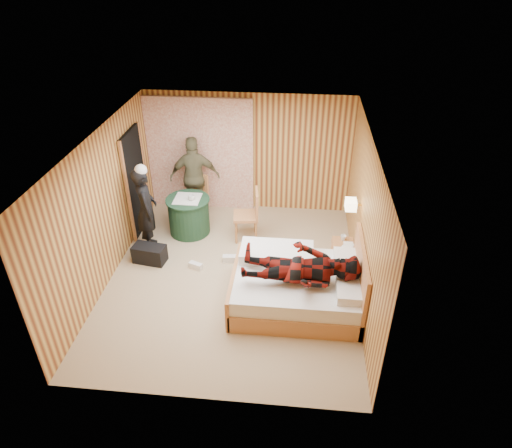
# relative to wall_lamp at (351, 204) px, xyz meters

# --- Properties ---
(floor) EXTENTS (4.20, 5.00, 0.01)m
(floor) POSITION_rel_wall_lamp_xyz_m (-1.92, -0.45, -1.30)
(floor) COLOR tan
(floor) RESTS_ON ground
(ceiling) EXTENTS (4.20, 5.00, 0.01)m
(ceiling) POSITION_rel_wall_lamp_xyz_m (-1.92, -0.45, 1.20)
(ceiling) COLOR white
(ceiling) RESTS_ON wall_back
(wall_back) EXTENTS (4.20, 0.02, 2.50)m
(wall_back) POSITION_rel_wall_lamp_xyz_m (-1.92, 2.05, -0.05)
(wall_back) COLOR #DDB254
(wall_back) RESTS_ON floor
(wall_left) EXTENTS (0.02, 5.00, 2.50)m
(wall_left) POSITION_rel_wall_lamp_xyz_m (-4.02, -0.45, -0.05)
(wall_left) COLOR #DDB254
(wall_left) RESTS_ON floor
(wall_right) EXTENTS (0.02, 5.00, 2.50)m
(wall_right) POSITION_rel_wall_lamp_xyz_m (0.18, -0.45, -0.05)
(wall_right) COLOR #DDB254
(wall_right) RESTS_ON floor
(curtain) EXTENTS (2.20, 0.08, 2.40)m
(curtain) POSITION_rel_wall_lamp_xyz_m (-2.92, 1.98, -0.10)
(curtain) COLOR white
(curtain) RESTS_ON floor
(doorway) EXTENTS (0.06, 0.90, 2.05)m
(doorway) POSITION_rel_wall_lamp_xyz_m (-3.98, 0.95, -0.28)
(doorway) COLOR black
(doorway) RESTS_ON floor
(wall_lamp) EXTENTS (0.26, 0.24, 0.16)m
(wall_lamp) POSITION_rel_wall_lamp_xyz_m (0.00, 0.00, 0.00)
(wall_lamp) COLOR gold
(wall_lamp) RESTS_ON wall_right
(bed) EXTENTS (2.01, 1.58, 1.09)m
(bed) POSITION_rel_wall_lamp_xyz_m (-0.80, -0.96, -0.98)
(bed) COLOR tan
(bed) RESTS_ON floor
(nightstand) EXTENTS (0.38, 0.52, 0.50)m
(nightstand) POSITION_rel_wall_lamp_xyz_m (-0.04, 0.01, -1.04)
(nightstand) COLOR tan
(nightstand) RESTS_ON floor
(round_table) EXTENTS (0.85, 0.85, 0.76)m
(round_table) POSITION_rel_wall_lamp_xyz_m (-2.98, 0.90, -0.92)
(round_table) COLOR #1E4226
(round_table) RESTS_ON floor
(chair_far) EXTENTS (0.56, 0.56, 0.93)m
(chair_far) POSITION_rel_wall_lamp_xyz_m (-2.95, 1.57, -0.76)
(chair_far) COLOR tan
(chair_far) RESTS_ON floor
(chair_near) EXTENTS (0.52, 0.52, 1.03)m
(chair_near) POSITION_rel_wall_lamp_xyz_m (-1.75, 0.80, -0.70)
(chair_near) COLOR tan
(chair_near) RESTS_ON floor
(duffel_bag) EXTENTS (0.62, 0.39, 0.33)m
(duffel_bag) POSITION_rel_wall_lamp_xyz_m (-3.48, -0.15, -1.14)
(duffel_bag) COLOR black
(duffel_bag) RESTS_ON floor
(sneaker_left) EXTENTS (0.29, 0.14, 0.12)m
(sneaker_left) POSITION_rel_wall_lamp_xyz_m (-2.03, -0.01, -1.24)
(sneaker_left) COLOR silver
(sneaker_left) RESTS_ON floor
(sneaker_right) EXTENTS (0.26, 0.18, 0.11)m
(sneaker_right) POSITION_rel_wall_lamp_xyz_m (-2.62, -0.27, -1.25)
(sneaker_right) COLOR silver
(sneaker_right) RESTS_ON floor
(woman_standing) EXTENTS (0.57, 0.69, 1.63)m
(woman_standing) POSITION_rel_wall_lamp_xyz_m (-3.60, 0.31, -0.49)
(woman_standing) COLOR black
(woman_standing) RESTS_ON floor
(man_at_table) EXTENTS (1.07, 0.60, 1.72)m
(man_at_table) POSITION_rel_wall_lamp_xyz_m (-2.98, 1.61, -0.44)
(man_at_table) COLOR #666344
(man_at_table) RESTS_ON floor
(man_on_bed) EXTENTS (0.86, 0.67, 1.77)m
(man_on_bed) POSITION_rel_wall_lamp_xyz_m (-0.77, -1.19, -0.33)
(man_on_bed) COLOR #610E09
(man_on_bed) RESTS_ON bed
(book_lower) EXTENTS (0.17, 0.22, 0.02)m
(book_lower) POSITION_rel_wall_lamp_xyz_m (-0.04, -0.04, -0.79)
(book_lower) COLOR silver
(book_lower) RESTS_ON nightstand
(book_upper) EXTENTS (0.26, 0.28, 0.02)m
(book_upper) POSITION_rel_wall_lamp_xyz_m (-0.04, -0.04, -0.77)
(book_upper) COLOR silver
(book_upper) RESTS_ON nightstand
(cup_nightstand) EXTENTS (0.13, 0.13, 0.09)m
(cup_nightstand) POSITION_rel_wall_lamp_xyz_m (-0.04, 0.14, -0.75)
(cup_nightstand) COLOR silver
(cup_nightstand) RESTS_ON nightstand
(cup_table) EXTENTS (0.14, 0.14, 0.10)m
(cup_table) POSITION_rel_wall_lamp_xyz_m (-2.88, 0.85, -0.50)
(cup_table) COLOR silver
(cup_table) RESTS_ON round_table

